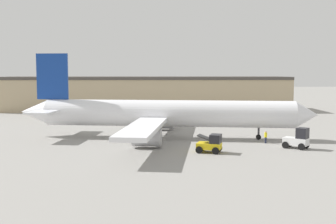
{
  "coord_description": "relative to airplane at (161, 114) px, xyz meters",
  "views": [
    {
      "loc": [
        -1.15,
        -58.95,
        9.38
      ],
      "look_at": [
        0.0,
        0.0,
        3.71
      ],
      "focal_mm": 45.0,
      "sensor_mm": 36.0,
      "label": 1
    }
  ],
  "objects": [
    {
      "name": "ground_plane",
      "position": [
        1.03,
        -0.13,
        -3.43
      ],
      "size": [
        400.0,
        400.0,
        0.0
      ],
      "primitive_type": "plane",
      "color": "gray"
    },
    {
      "name": "baggage_tug",
      "position": [
        16.73,
        -8.65,
        -2.27
      ],
      "size": [
        3.28,
        3.11,
        2.6
      ],
      "rotation": [
        0.0,
        0.0,
        -0.68
      ],
      "color": "silver",
      "rests_on": "ground_plane"
    },
    {
      "name": "airplane",
      "position": [
        0.0,
        0.0,
        0.0
      ],
      "size": [
        42.25,
        39.45,
        11.97
      ],
      "rotation": [
        0.0,
        0.0,
        -0.13
      ],
      "color": "white",
      "rests_on": "ground_plane"
    },
    {
      "name": "belt_loader_truck",
      "position": [
        5.8,
        -10.96,
        -2.39
      ],
      "size": [
        3.28,
        2.9,
        2.17
      ],
      "rotation": [
        0.0,
        0.0,
        -0.33
      ],
      "color": "yellow",
      "rests_on": "ground_plane"
    },
    {
      "name": "terminal_building",
      "position": [
        -3.75,
        43.8,
        0.66
      ],
      "size": [
        68.76,
        14.38,
        8.17
      ],
      "color": "tan",
      "rests_on": "ground_plane"
    },
    {
      "name": "ground_crew_worker",
      "position": [
        13.79,
        -4.69,
        -2.56
      ],
      "size": [
        0.36,
        0.36,
        1.63
      ],
      "rotation": [
        0.0,
        0.0,
        0.69
      ],
      "color": "#1E2338",
      "rests_on": "ground_plane"
    }
  ]
}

